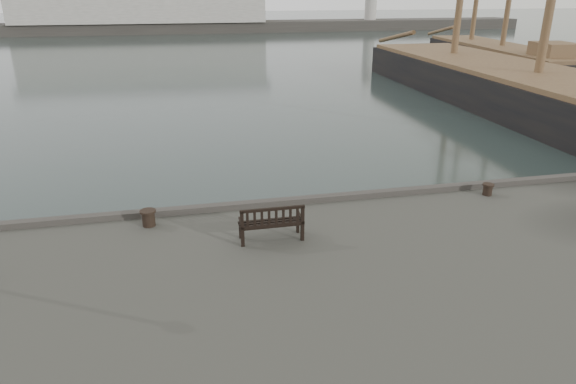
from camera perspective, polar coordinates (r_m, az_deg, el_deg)
name	(u,v)px	position (r m, az deg, el deg)	size (l,w,h in m)	color
ground	(290,246)	(16.79, 0.25, -6.02)	(400.00, 400.00, 0.00)	black
breakwater	(160,10)	(106.58, -14.00, 19.07)	(140.00, 9.50, 12.20)	#383530
bench	(271,229)	(13.62, -1.87, -4.12)	(1.70, 0.58, 0.98)	black
bollard_left	(148,218)	(14.95, -15.24, -2.81)	(0.45, 0.45, 0.47)	black
bollard_right	(488,189)	(17.82, 21.31, 0.27)	(0.36, 0.36, 0.38)	black
tall_ship_main	(533,102)	(38.72, 25.59, 9.04)	(8.89, 40.52, 30.28)	black
tall_ship_far	(500,63)	(58.94, 22.46, 13.12)	(8.26, 26.05, 21.95)	black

